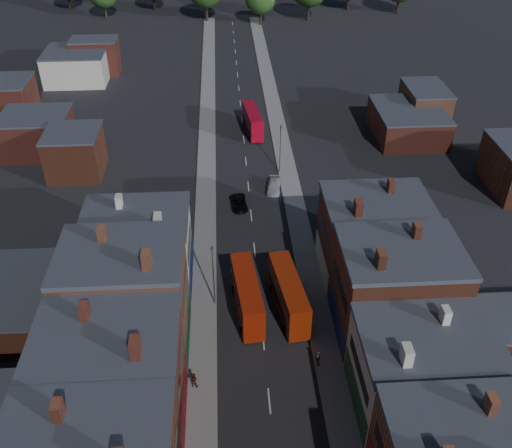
{
  "coord_description": "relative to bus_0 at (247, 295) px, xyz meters",
  "views": [
    {
      "loc": [
        -3.44,
        -19.03,
        45.45
      ],
      "look_at": [
        0.0,
        36.88,
        6.27
      ],
      "focal_mm": 40.0,
      "sensor_mm": 36.0,
      "label": 1
    }
  ],
  "objects": [
    {
      "name": "lamp_post_2",
      "position": [
        -3.7,
        1.48,
        2.27
      ],
      "size": [
        0.25,
        0.7,
        8.12
      ],
      "color": "slate",
      "rests_on": "ground"
    },
    {
      "name": "bus_0",
      "position": [
        0.0,
        0.0,
        0.0
      ],
      "size": [
        3.42,
        10.64,
        4.52
      ],
      "rotation": [
        0.0,
        0.0,
        0.1
      ],
      "color": "#A51F09",
      "rests_on": "ground"
    },
    {
      "name": "car_3",
      "position": [
        5.3,
        26.17,
        -1.75
      ],
      "size": [
        2.52,
        4.93,
        1.37
      ],
      "primitive_type": "imported",
      "rotation": [
        0.0,
        0.0,
        -0.13
      ],
      "color": "silver",
      "rests_on": "ground"
    },
    {
      "name": "pavement_west",
      "position": [
        -5.0,
        21.48,
        -2.38
      ],
      "size": [
        3.0,
        200.0,
        0.12
      ],
      "primitive_type": "cube",
      "color": "gray",
      "rests_on": "ground"
    },
    {
      "name": "lamp_post_3",
      "position": [
        6.7,
        31.48,
        2.27
      ],
      "size": [
        0.25,
        0.7,
        8.12
      ],
      "color": "slate",
      "rests_on": "ground"
    },
    {
      "name": "ped_1",
      "position": [
        -5.77,
        -10.33,
        -1.46
      ],
      "size": [
        0.93,
        0.68,
        1.72
      ],
      "primitive_type": "imported",
      "rotation": [
        0.0,
        0.0,
        2.84
      ],
      "color": "#3D1C18",
      "rests_on": "pavement_west"
    },
    {
      "name": "bus_1",
      "position": [
        4.64,
        -0.12,
        0.01
      ],
      "size": [
        3.75,
        10.73,
        4.54
      ],
      "rotation": [
        0.0,
        0.0,
        0.13
      ],
      "color": "#A22609",
      "rests_on": "ground"
    },
    {
      "name": "car_2",
      "position": [
        -0.11,
        21.87,
        -1.79
      ],
      "size": [
        2.53,
        4.81,
        1.29
      ],
      "primitive_type": "imported",
      "rotation": [
        0.0,
        0.0,
        0.08
      ],
      "color": "black",
      "rests_on": "ground"
    },
    {
      "name": "pavement_east",
      "position": [
        8.0,
        21.48,
        -2.38
      ],
      "size": [
        3.0,
        200.0,
        0.12
      ],
      "primitive_type": "cube",
      "color": "gray",
      "rests_on": "ground"
    },
    {
      "name": "bus_2",
      "position": [
        3.21,
        46.17,
        -0.16
      ],
      "size": [
        3.38,
        9.96,
        4.21
      ],
      "rotation": [
        0.0,
        0.0,
        0.12
      ],
      "color": "#9F0719",
      "rests_on": "ground"
    },
    {
      "name": "ped_3",
      "position": [
        6.8,
        -8.39,
        -1.37
      ],
      "size": [
        0.91,
        1.22,
        1.9
      ],
      "primitive_type": "imported",
      "rotation": [
        0.0,
        0.0,
        1.15
      ],
      "color": "#5B554E",
      "rests_on": "pavement_east"
    }
  ]
}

